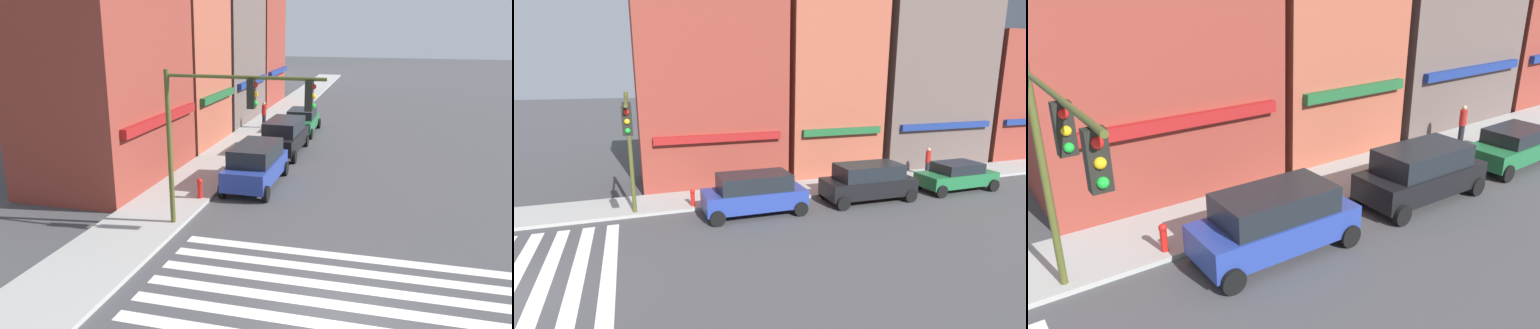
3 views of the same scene
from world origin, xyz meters
TOP-DOWN VIEW (x-y plane):
  - sidewalk_left at (0.00, 7.50)m, footprint 120.00×3.00m
  - storefront_row at (20.10, 11.50)m, footprint 31.33×5.30m
  - traffic_signal at (4.31, 4.31)m, footprint 0.32×5.48m
  - suv_blue at (9.58, 4.70)m, footprint 4.72×2.12m
  - suv_black at (15.68, 4.70)m, footprint 4.75×2.12m
  - sedan_green at (21.41, 4.70)m, footprint 4.42×2.02m
  - pedestrian_red_jacket at (21.74, 7.41)m, footprint 0.32×0.32m
  - fire_hydrant at (6.98, 6.40)m, footprint 0.24×0.24m

SIDE VIEW (x-z plane):
  - sidewalk_left at x=0.00m, z-range 0.00..0.15m
  - fire_hydrant at x=6.98m, z-range 0.19..1.03m
  - sedan_green at x=21.41m, z-range 0.05..1.64m
  - suv_blue at x=9.58m, z-range 0.06..2.00m
  - suv_black at x=15.68m, z-range 0.06..2.00m
  - pedestrian_red_jacket at x=21.74m, z-range 0.19..1.96m
  - traffic_signal at x=4.31m, z-range 1.32..6.97m
  - storefront_row at x=20.10m, z-range -0.88..13.27m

